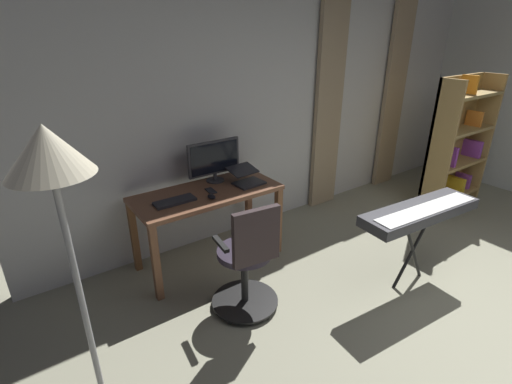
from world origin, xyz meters
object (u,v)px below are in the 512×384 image
at_px(computer_monitor, 214,159).
at_px(computer_keyboard, 175,201).
at_px(bookshelf, 456,146).
at_px(piano_keyboard, 420,213).
at_px(cell_phone_face_up, 211,191).
at_px(floor_lamp, 56,189).
at_px(laptop, 247,178).
at_px(office_chair, 248,262).
at_px(computer_mouse, 212,197).
at_px(desk, 207,202).

distance_m(computer_monitor, computer_keyboard, 0.63).
distance_m(bookshelf, piano_keyboard, 1.94).
bearing_deg(cell_phone_face_up, computer_monitor, -122.63).
distance_m(bookshelf, floor_lamp, 4.57).
xyz_separation_m(laptop, floor_lamp, (1.77, 1.25, 0.76)).
bearing_deg(bookshelf, computer_keyboard, -10.11).
bearing_deg(laptop, floor_lamp, 31.05).
distance_m(computer_keyboard, piano_keyboard, 2.12).
bearing_deg(piano_keyboard, computer_monitor, -49.73).
height_order(office_chair, laptop, office_chair).
relative_size(computer_mouse, cell_phone_face_up, 0.69).
bearing_deg(piano_keyboard, laptop, -51.40).
bearing_deg(laptop, computer_mouse, 10.69).
xyz_separation_m(computer_keyboard, bookshelf, (-3.46, 0.62, 0.05)).
relative_size(office_chair, computer_monitor, 1.78).
relative_size(cell_phone_face_up, piano_keyboard, 0.12).
xyz_separation_m(desk, laptop, (-0.42, 0.04, 0.16)).
height_order(computer_mouse, bookshelf, bookshelf).
bearing_deg(computer_mouse, laptop, -165.14).
distance_m(computer_keyboard, bookshelf, 3.52).
height_order(office_chair, cell_phone_face_up, office_chair).
distance_m(laptop, computer_mouse, 0.48).
height_order(laptop, bookshelf, bookshelf).
height_order(computer_keyboard, floor_lamp, floor_lamp).
bearing_deg(computer_mouse, floor_lamp, 40.76).
relative_size(laptop, cell_phone_face_up, 2.29).
relative_size(computer_mouse, bookshelf, 0.06).
xyz_separation_m(cell_phone_face_up, floor_lamp, (1.38, 1.27, 0.80)).
distance_m(computer_monitor, floor_lamp, 2.22).
distance_m(desk, bookshelf, 3.19).
height_order(desk, computer_mouse, computer_mouse).
bearing_deg(office_chair, floor_lamp, -152.48).
height_order(bookshelf, piano_keyboard, bookshelf).
bearing_deg(computer_mouse, office_chair, 85.03).
bearing_deg(floor_lamp, piano_keyboard, 178.30).
relative_size(bookshelf, piano_keyboard, 1.41).
bearing_deg(laptop, piano_keyboard, 119.66).
bearing_deg(desk, computer_mouse, 75.65).
xyz_separation_m(office_chair, piano_keyboard, (-1.41, 0.55, 0.25)).
height_order(computer_keyboard, computer_mouse, computer_mouse).
relative_size(computer_monitor, computer_mouse, 5.54).
relative_size(bookshelf, floor_lamp, 0.91).
xyz_separation_m(piano_keyboard, floor_lamp, (2.66, -0.08, 0.86)).
xyz_separation_m(computer_keyboard, cell_phone_face_up, (-0.38, -0.03, -0.01)).
height_order(computer_monitor, bookshelf, bookshelf).
xyz_separation_m(computer_monitor, computer_keyboard, (0.54, 0.24, -0.22)).
xyz_separation_m(office_chair, floor_lamp, (1.25, 0.47, 1.11)).
bearing_deg(computer_mouse, computer_keyboard, -20.35).
distance_m(cell_phone_face_up, floor_lamp, 2.04).
xyz_separation_m(computer_keyboard, laptop, (-0.77, -0.01, 0.04)).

